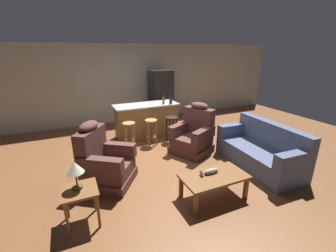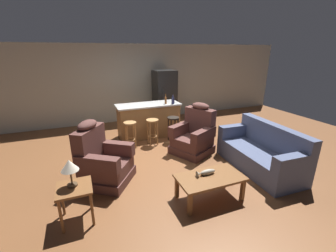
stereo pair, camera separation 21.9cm
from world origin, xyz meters
TOP-DOWN VIEW (x-y plane):
  - ground_plane at (0.00, 0.00)m, footprint 12.00×12.00m
  - back_wall at (0.00, 3.12)m, footprint 12.00×0.05m
  - coffee_table at (0.06, -1.86)m, footprint 1.10×0.60m
  - fish_figurine at (0.02, -1.78)m, footprint 0.34×0.10m
  - couch at (1.63, -1.36)m, footprint 0.93×1.94m
  - recliner_near_lamp at (-1.53, -0.64)m, footprint 1.17×1.17m
  - recliner_near_island at (0.70, -0.11)m, footprint 1.13×1.13m
  - end_table at (-2.00, -1.57)m, footprint 0.48×0.48m
  - table_lamp at (-2.02, -1.54)m, footprint 0.24×0.24m
  - kitchen_island at (0.00, 1.35)m, footprint 1.80×0.70m
  - bar_stool_left at (-0.68, 0.72)m, footprint 0.32×0.32m
  - bar_stool_middle at (-0.09, 0.72)m, footprint 0.32×0.32m
  - bar_stool_right at (0.50, 0.72)m, footprint 0.32×0.32m
  - refrigerator at (0.96, 2.55)m, footprint 0.70×0.69m
  - bottle_tall_green at (0.47, 1.20)m, footprint 0.06×0.06m
  - bottle_short_amber at (0.66, 1.12)m, footprint 0.09×0.09m

SIDE VIEW (x-z plane):
  - ground_plane at x=0.00m, z-range 0.00..0.00m
  - couch at x=1.63m, z-range -0.13..0.81m
  - coffee_table at x=0.06m, z-range 0.15..0.57m
  - recliner_near_lamp at x=-1.53m, z-range -0.18..1.02m
  - recliner_near_island at x=0.70m, z-range -0.18..1.02m
  - end_table at x=-2.00m, z-range 0.18..0.74m
  - fish_figurine at x=0.02m, z-range 0.41..0.51m
  - bar_stool_left at x=-0.68m, z-range 0.13..0.81m
  - bar_stool_middle at x=-0.09m, z-range 0.13..0.81m
  - bar_stool_right at x=0.50m, z-range 0.13..0.81m
  - kitchen_island at x=0.00m, z-range 0.00..0.95m
  - table_lamp at x=-2.02m, z-range 0.66..1.07m
  - refrigerator at x=0.96m, z-range 0.00..1.76m
  - bottle_short_amber at x=0.66m, z-range 0.92..1.17m
  - bottle_tall_green at x=0.47m, z-range 0.92..1.20m
  - back_wall at x=0.00m, z-range 0.00..2.60m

